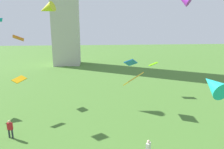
# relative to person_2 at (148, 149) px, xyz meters

# --- Properties ---
(person_2) EXTENTS (0.44, 0.46, 1.57)m
(person_2) POSITION_rel_person_2_xyz_m (0.00, 0.00, 0.00)
(person_2) COLOR silver
(person_2) RESTS_ON ground_plane
(person_4) EXTENTS (0.50, 0.41, 1.65)m
(person_4) POSITION_rel_person_2_xyz_m (-10.96, 4.17, 0.05)
(person_4) COLOR #2D3338
(person_4) RESTS_ON ground_plane
(kite_flying_0) EXTENTS (2.60, 2.08, 1.90)m
(kite_flying_0) POSITION_rel_person_2_xyz_m (-9.53, 16.03, 10.94)
(kite_flying_0) COLOR gold
(kite_flying_2) EXTENTS (1.58, 1.59, 1.17)m
(kite_flying_2) POSITION_rel_person_2_xyz_m (-0.68, 2.42, 4.55)
(kite_flying_2) COLOR gold
(kite_flying_4) EXTENTS (1.44, 1.47, 0.58)m
(kite_flying_4) POSITION_rel_person_2_xyz_m (-11.39, 8.76, 3.20)
(kite_flying_4) COLOR #DB9708
(kite_flying_6) EXTENTS (1.27, 0.91, 0.61)m
(kite_flying_6) POSITION_rel_person_2_xyz_m (5.02, 15.04, 3.41)
(kite_flying_6) COLOR #60C904
(kite_flying_7) EXTENTS (1.60, 1.12, 0.95)m
(kite_flying_7) POSITION_rel_person_2_xyz_m (-13.20, 15.08, 7.18)
(kite_flying_7) COLOR orange
(kite_flying_8) EXTENTS (1.80, 2.68, 2.13)m
(kite_flying_8) POSITION_rel_person_2_xyz_m (6.24, 2.71, 3.77)
(kite_flying_8) COLOR #1AB3A5
(kite_flying_9) EXTENTS (1.82, 1.72, 1.12)m
(kite_flying_9) POSITION_rel_person_2_xyz_m (0.63, 9.79, 4.58)
(kite_flying_9) COLOR #1862B4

